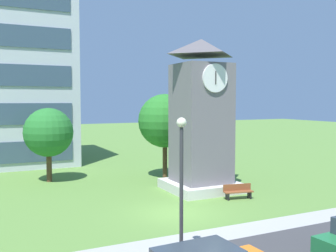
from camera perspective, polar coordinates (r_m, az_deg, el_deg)
ground_plane at (r=20.91m, az=1.20°, el=-12.65°), size 160.00×160.00×0.00m
kerb_strip at (r=17.81m, az=6.89°, el=-15.62°), size 120.00×1.60×0.01m
clock_tower at (r=25.40m, az=4.88°, el=0.32°), size 4.31×4.31×9.87m
park_bench at (r=24.00m, az=10.25°, el=-9.42°), size 1.86×0.82×0.88m
street_lamp at (r=14.11m, az=1.98°, el=-6.75°), size 0.36×0.36×5.30m
tree_by_building at (r=29.46m, az=-0.46°, el=0.74°), size 4.08×4.08×6.42m
tree_near_tower at (r=29.40m, az=-17.16°, el=-0.93°), size 3.55×3.55×5.38m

